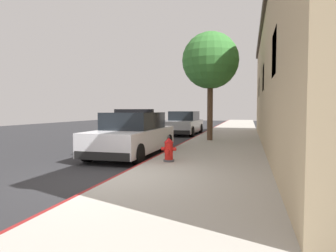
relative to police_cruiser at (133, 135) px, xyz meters
The scene contains 7 objects.
ground_plane 6.89m from the police_cruiser, 116.73° to the left, with size 34.42×60.00×0.20m, color #2B2B2D.
sidewalk_pavement 6.80m from the police_cruiser, 64.38° to the left, with size 3.44×60.00×0.15m, color #ADA89E.
curb_painted_edge 6.25m from the police_cruiser, 79.17° to the left, with size 0.08×60.00×0.15m, color maroon.
police_cruiser is the anchor object (origin of this frame).
parked_car_silver_ahead 9.43m from the police_cruiser, 90.84° to the left, with size 1.94×4.84×1.56m.
fire_hydrant 2.59m from the police_cruiser, 44.52° to the right, with size 0.44×0.40×0.76m.
street_tree 6.17m from the police_cruiser, 64.93° to the left, with size 2.79×2.79×5.35m.
Camera 1 is at (2.88, -6.18, 1.65)m, focal length 31.62 mm.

